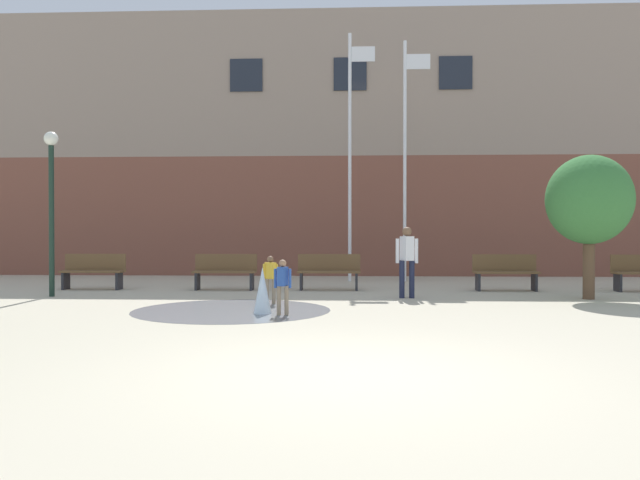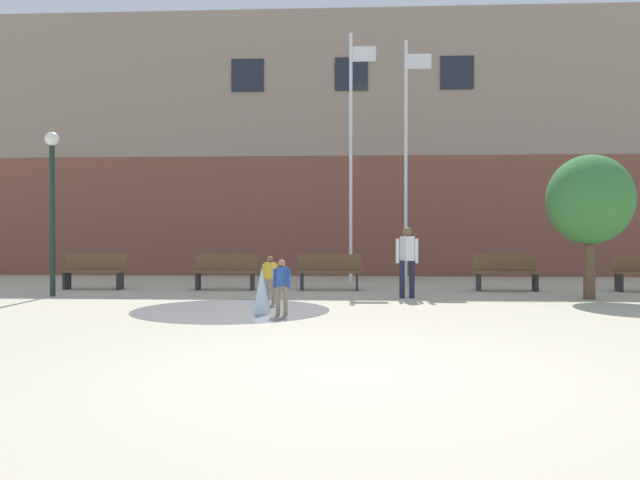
{
  "view_description": "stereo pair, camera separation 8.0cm",
  "coord_description": "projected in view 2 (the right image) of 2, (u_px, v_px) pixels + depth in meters",
  "views": [
    {
      "loc": [
        -0.03,
        -6.49,
        1.46
      ],
      "look_at": [
        -0.67,
        7.17,
        1.3
      ],
      "focal_mm": 35.0,
      "sensor_mm": 36.0,
      "label": 1
    },
    {
      "loc": [
        0.04,
        -6.49,
        1.46
      ],
      "look_at": [
        -0.67,
        7.17,
        1.3
      ],
      "focal_mm": 35.0,
      "sensor_mm": 36.0,
      "label": 2
    }
  ],
  "objects": [
    {
      "name": "ground_plane",
      "position": [
        348.0,
        373.0,
        6.5
      ],
      "size": [
        100.0,
        100.0,
        0.0
      ],
      "primitive_type": "plane",
      "color": "#BCB299"
    },
    {
      "name": "library_building",
      "position": [
        351.0,
        153.0,
        23.87
      ],
      "size": [
        36.0,
        6.05,
        9.0
      ],
      "color": "brown",
      "rests_on": "ground"
    },
    {
      "name": "splash_fountain",
      "position": [
        245.0,
        301.0,
        11.5
      ],
      "size": [
        3.71,
        3.71,
        0.84
      ],
      "color": "gray",
      "rests_on": "ground"
    },
    {
      "name": "park_bench_far_left",
      "position": [
        94.0,
        271.0,
        16.09
      ],
      "size": [
        1.6,
        0.44,
        0.91
      ],
      "color": "#28282D",
      "rests_on": "ground"
    },
    {
      "name": "park_bench_left_of_flagpoles",
      "position": [
        226.0,
        271.0,
        15.93
      ],
      "size": [
        1.6,
        0.44,
        0.91
      ],
      "color": "#28282D",
      "rests_on": "ground"
    },
    {
      "name": "park_bench_under_left_flagpole",
      "position": [
        329.0,
        271.0,
        15.87
      ],
      "size": [
        1.6,
        0.44,
        0.91
      ],
      "color": "#28282D",
      "rests_on": "ground"
    },
    {
      "name": "park_bench_near_trashcan",
      "position": [
        506.0,
        272.0,
        15.65
      ],
      "size": [
        1.6,
        0.44,
        0.91
      ],
      "color": "#28282D",
      "rests_on": "ground"
    },
    {
      "name": "child_in_fountain",
      "position": [
        270.0,
        276.0,
        12.7
      ],
      "size": [
        0.31,
        0.22,
        0.99
      ],
      "rotation": [
        0.0,
        0.0,
        2.56
      ],
      "color": "#89755B",
      "rests_on": "ground"
    },
    {
      "name": "child_with_pink_shirt",
      "position": [
        282.0,
        283.0,
        11.0
      ],
      "size": [
        0.31,
        0.24,
        0.99
      ],
      "rotation": [
        0.0,
        0.0,
        -1.92
      ],
      "color": "#89755B",
      "rests_on": "ground"
    },
    {
      "name": "adult_in_red",
      "position": [
        407.0,
        256.0,
        13.89
      ],
      "size": [
        0.5,
        0.39,
        1.59
      ],
      "rotation": [
        0.0,
        0.0,
        -1.23
      ],
      "color": "#1E233D",
      "rests_on": "ground"
    },
    {
      "name": "flagpole_left",
      "position": [
        352.0,
        149.0,
        18.68
      ],
      "size": [
        0.8,
        0.1,
        7.43
      ],
      "color": "silver",
      "rests_on": "ground"
    },
    {
      "name": "flagpole_right",
      "position": [
        407.0,
        153.0,
        18.59
      ],
      "size": [
        0.8,
        0.1,
        7.19
      ],
      "color": "silver",
      "rests_on": "ground"
    },
    {
      "name": "lamp_post_left_lane",
      "position": [
        52.0,
        188.0,
        14.26
      ],
      "size": [
        0.32,
        0.32,
        3.77
      ],
      "color": "#192D23",
      "rests_on": "ground"
    },
    {
      "name": "street_tree_near_building",
      "position": [
        590.0,
        200.0,
        13.62
      ],
      "size": [
        1.84,
        1.84,
        3.17
      ],
      "color": "brown",
      "rests_on": "ground"
    }
  ]
}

